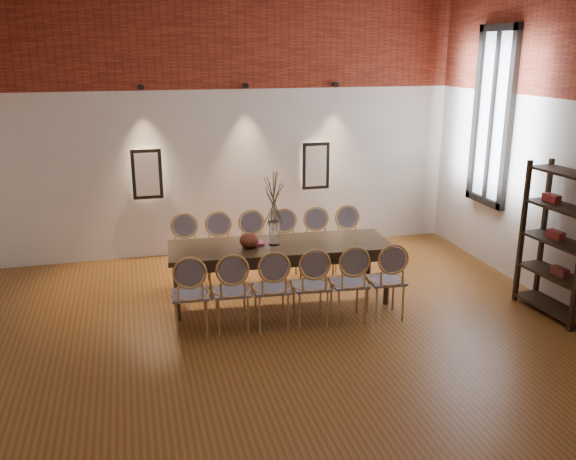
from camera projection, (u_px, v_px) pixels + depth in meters
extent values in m
cube|color=brown|center=(293.00, 351.00, 6.47)|extent=(7.00, 7.00, 0.02)
cube|color=silver|center=(232.00, 123.00, 9.19)|extent=(7.00, 0.10, 4.00)
cube|color=silver|center=(511.00, 310.00, 2.61)|extent=(7.00, 0.10, 4.00)
cube|color=maroon|center=(230.00, 36.00, 8.77)|extent=(7.00, 0.02, 1.50)
cube|color=maroon|center=(534.00, 0.00, 2.32)|extent=(7.00, 0.02, 1.50)
cube|color=#FFEAC6|center=(147.00, 174.00, 8.98)|extent=(0.36, 0.06, 0.66)
cube|color=#FFEAC6|center=(315.00, 166.00, 9.61)|extent=(0.36, 0.06, 0.66)
cylinder|color=black|center=(141.00, 87.00, 8.59)|extent=(0.08, 0.10, 0.08)
cylinder|color=black|center=(246.00, 86.00, 8.96)|extent=(0.08, 0.10, 0.08)
cylinder|color=black|center=(336.00, 84.00, 9.30)|extent=(0.08, 0.10, 0.08)
cube|color=silver|center=(493.00, 117.00, 8.55)|extent=(0.02, 0.78, 2.38)
cube|color=black|center=(492.00, 117.00, 8.55)|extent=(0.08, 0.90, 2.50)
cube|color=black|center=(492.00, 117.00, 8.55)|extent=(0.06, 0.06, 2.40)
cube|color=#362715|center=(280.00, 273.00, 7.64)|extent=(2.78, 1.05, 0.75)
cylinder|color=silver|center=(274.00, 233.00, 7.48)|extent=(0.14, 0.14, 0.30)
ellipsoid|color=#612716|center=(249.00, 240.00, 7.39)|extent=(0.24, 0.24, 0.18)
cube|color=#972657|center=(253.00, 243.00, 7.52)|extent=(0.27, 0.20, 0.03)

